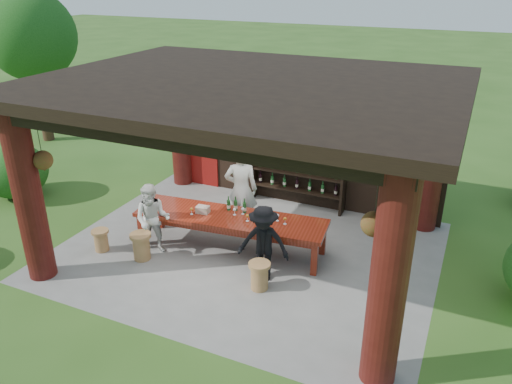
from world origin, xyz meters
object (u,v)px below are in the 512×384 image
at_px(stool_near_right, 259,275).
at_px(stool_far_left, 101,240).
at_px(guest_man, 263,243).
at_px(wine_shelf, 298,166).
at_px(host, 241,190).
at_px(stool_near_left, 141,246).
at_px(guest_woman, 153,219).
at_px(napkin_basket, 203,210).
at_px(tasting_table, 230,221).

height_order(stool_near_right, stool_far_left, stool_near_right).
bearing_deg(stool_near_right, stool_far_left, -178.16).
bearing_deg(guest_man, stool_far_left, 177.45).
bearing_deg(guest_man, wine_shelf, 89.23).
bearing_deg(host, stool_near_right, 99.65).
xyz_separation_m(stool_near_left, guest_woman, (0.07, 0.34, 0.44)).
xyz_separation_m(stool_near_left, stool_near_right, (2.54, 0.04, -0.01)).
bearing_deg(host, stool_far_left, 17.32).
height_order(host, napkin_basket, host).
xyz_separation_m(wine_shelf, stool_near_right, (0.61, -3.57, -0.75)).
bearing_deg(guest_woman, host, 30.45).
xyz_separation_m(tasting_table, stool_near_left, (-1.43, -1.08, -0.34)).
height_order(wine_shelf, stool_far_left, wine_shelf).
distance_m(wine_shelf, guest_man, 3.29).
relative_size(tasting_table, host, 2.06).
bearing_deg(stool_near_right, guest_woman, 172.99).
distance_m(wine_shelf, tasting_table, 2.61).
relative_size(stool_far_left, napkin_basket, 1.78).
bearing_deg(guest_woman, stool_far_left, 179.91).
bearing_deg(napkin_basket, wine_shelf, 67.56).
height_order(stool_far_left, napkin_basket, napkin_basket).
relative_size(stool_near_left, guest_woman, 0.38).
bearing_deg(wine_shelf, host, -111.31).
relative_size(wine_shelf, stool_far_left, 5.04).
bearing_deg(stool_far_left, stool_near_right, 1.84).
distance_m(wine_shelf, stool_near_right, 3.70).
height_order(tasting_table, stool_near_right, tasting_table).
xyz_separation_m(stool_near_right, guest_woman, (-2.47, 0.30, 0.46)).
height_order(stool_near_right, host, host).
distance_m(host, guest_man, 1.96).
distance_m(stool_far_left, napkin_basket, 2.17).
distance_m(stool_far_left, guest_man, 3.48).
xyz_separation_m(stool_far_left, guest_man, (3.42, 0.45, 0.49)).
bearing_deg(stool_far_left, napkin_basket, 30.55).
distance_m(stool_near_right, guest_woman, 2.53).
relative_size(stool_near_right, guest_man, 0.36).
height_order(wine_shelf, tasting_table, wine_shelf).
height_order(tasting_table, stool_near_left, tasting_table).
bearing_deg(stool_far_left, tasting_table, 25.78).
relative_size(stool_near_left, napkin_basket, 2.13).
bearing_deg(guest_woman, stool_near_left, -124.21).
relative_size(stool_near_right, host, 0.27).
distance_m(wine_shelf, stool_far_left, 4.75).
relative_size(host, napkin_basket, 7.42).
bearing_deg(guest_woman, wine_shelf, 38.14).
height_order(stool_near_right, guest_man, guest_man).
xyz_separation_m(tasting_table, napkin_basket, (-0.58, -0.09, 0.18)).
height_order(host, guest_man, host).
relative_size(stool_near_left, host, 0.29).
relative_size(stool_near_right, napkin_basket, 2.03).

